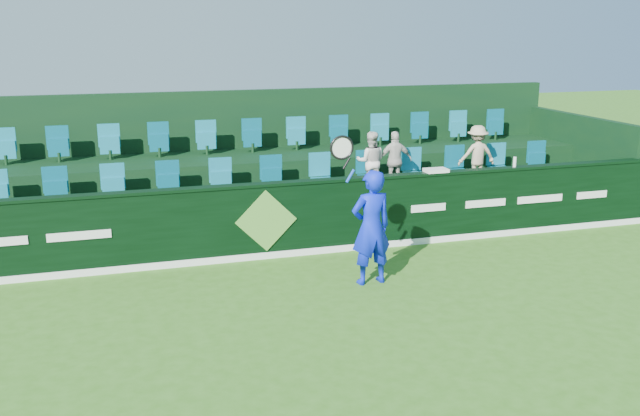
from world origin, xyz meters
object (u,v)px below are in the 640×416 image
object	(u,v)px
spectator_right	(477,155)
towel	(436,170)
spectator_middle	(395,160)
tennis_player	(371,227)
spectator_left	(371,161)
drinks_bottle	(515,162)

from	to	relation	value
spectator_right	towel	world-z (taller)	spectator_right
spectator_middle	spectator_right	xyz separation A→B (m)	(1.83, 0.00, 0.02)
tennis_player	towel	distance (m)	2.68
tennis_player	spectator_middle	bearing A→B (deg)	60.75
spectator_left	towel	world-z (taller)	spectator_left
towel	spectator_left	bearing A→B (deg)	127.93
towel	drinks_bottle	world-z (taller)	drinks_bottle
spectator_middle	spectator_right	bearing A→B (deg)	-174.22
tennis_player	towel	xyz separation A→B (m)	(1.97, 1.76, 0.45)
towel	drinks_bottle	size ratio (longest dim) A/B	2.17
spectator_left	drinks_bottle	world-z (taller)	spectator_left
spectator_middle	spectator_right	world-z (taller)	spectator_right
spectator_middle	towel	bearing A→B (deg)	113.24
spectator_left	spectator_right	bearing A→B (deg)	-160.79
spectator_left	spectator_right	size ratio (longest dim) A/B	0.98
spectator_middle	spectator_right	distance (m)	1.83
towel	drinks_bottle	xyz separation A→B (m)	(1.67, 0.00, 0.07)
spectator_right	towel	xyz separation A→B (m)	(-1.47, -1.12, -0.03)
spectator_right	spectator_middle	bearing A→B (deg)	5.12
spectator_right	tennis_player	bearing A→B (deg)	45.08
spectator_left	spectator_middle	world-z (taller)	spectator_left
tennis_player	spectator_left	size ratio (longest dim) A/B	2.09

